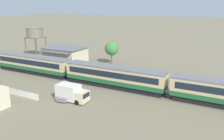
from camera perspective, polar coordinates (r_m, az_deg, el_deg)
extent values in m
plane|color=#7A7056|center=(46.70, -4.85, -3.04)|extent=(600.00, 600.00, 0.00)
cylinder|color=black|center=(39.16, 18.54, -6.78)|extent=(0.90, 0.18, 0.90)
cylinder|color=black|center=(40.49, 18.90, -6.09)|extent=(0.90, 0.18, 0.90)
cube|color=#1E6033|center=(43.70, 0.47, -2.49)|extent=(19.41, 3.14, 0.80)
cube|color=#D1B784|center=(43.30, 0.47, -0.78)|extent=(19.41, 3.14, 1.91)
cube|color=#192330|center=(43.28, 0.47, -0.66)|extent=(17.86, 3.18, 1.07)
cube|color=slate|center=(43.01, 0.47, 0.64)|extent=(19.41, 2.95, 0.30)
cube|color=black|center=(43.96, 0.46, -3.53)|extent=(18.64, 2.70, 0.88)
cylinder|color=black|center=(40.90, 7.99, -5.16)|extent=(0.90, 0.18, 0.90)
cylinder|color=black|center=(42.18, 8.67, -4.55)|extent=(0.90, 0.18, 0.90)
cylinder|color=black|center=(46.58, -6.95, -2.57)|extent=(0.90, 0.18, 0.90)
cylinder|color=black|center=(47.70, -5.96, -2.11)|extent=(0.90, 0.18, 0.90)
cube|color=#1E6033|center=(55.84, -18.41, 0.66)|extent=(19.41, 3.14, 0.80)
cube|color=#D1B784|center=(55.53, -18.53, 2.01)|extent=(19.41, 3.14, 1.91)
cube|color=#192330|center=(55.51, -18.54, 2.11)|extent=(17.86, 3.18, 1.07)
cube|color=slate|center=(55.30, -18.62, 3.13)|extent=(19.41, 2.95, 0.30)
cube|color=black|center=(56.04, -18.34, -0.17)|extent=(18.64, 2.70, 0.88)
cylinder|color=black|center=(51.19, -13.94, -1.28)|extent=(0.90, 0.18, 0.90)
cylinder|color=black|center=(52.21, -12.90, -0.89)|extent=(0.90, 0.18, 0.90)
cylinder|color=black|center=(60.33, -23.05, 0.43)|extent=(0.90, 0.18, 0.90)
cylinder|color=black|center=(61.20, -22.01, 0.73)|extent=(0.90, 0.18, 0.90)
cube|color=#665B51|center=(43.20, 3.00, -4.53)|extent=(133.47, 3.60, 0.01)
cube|color=#4C4238|center=(42.59, 2.59, -4.80)|extent=(133.47, 0.12, 0.04)
cube|color=#4C4238|center=(43.81, 3.41, -4.23)|extent=(133.47, 0.12, 0.04)
cube|color=beige|center=(63.55, -11.16, 3.51)|extent=(9.77, 7.21, 4.01)
cube|color=slate|center=(63.17, -11.26, 5.38)|extent=(10.55, 7.79, 0.20)
cube|color=slate|center=(59.98, -13.89, 4.22)|extent=(9.37, 1.60, 0.16)
cylinder|color=brown|center=(59.91, -14.16, 2.39)|extent=(0.14, 0.14, 3.53)
cylinder|color=brown|center=(72.16, -15.60, 5.31)|extent=(0.28, 0.28, 5.74)
cylinder|color=brown|center=(74.93, -17.80, 5.49)|extent=(0.28, 0.28, 5.74)
cylinder|color=brown|center=(69.40, -17.84, 4.76)|extent=(0.28, 0.28, 5.74)
cylinder|color=brown|center=(72.28, -20.04, 4.97)|extent=(0.28, 0.28, 5.74)
cube|color=brown|center=(71.74, -18.01, 7.46)|extent=(4.46, 4.46, 0.16)
cylinder|color=slate|center=(71.59, -18.10, 8.56)|extent=(4.55, 4.55, 2.63)
cone|color=slate|center=(71.44, -18.21, 9.81)|extent=(4.78, 4.78, 0.50)
cube|color=gray|center=(39.29, -10.55, -6.05)|extent=(2.12, 4.38, 0.68)
cube|color=#192330|center=(38.97, -10.70, -5.26)|extent=(1.69, 2.24, 0.56)
cylinder|color=black|center=(39.98, -8.54, -5.89)|extent=(0.62, 0.20, 0.62)
cylinder|color=black|center=(40.79, -10.43, -5.54)|extent=(0.62, 0.20, 0.62)
cylinder|color=black|center=(37.94, -10.65, -7.17)|extent=(0.62, 0.20, 0.62)
cylinder|color=black|center=(38.79, -12.59, -6.77)|extent=(0.62, 0.20, 0.62)
cube|color=beige|center=(36.97, -7.23, -6.36)|extent=(1.57, 2.14, 1.70)
cube|color=#192330|center=(36.41, -6.22, -6.10)|extent=(0.03, 1.78, 0.75)
cube|color=silver|center=(38.34, -10.46, -5.15)|extent=(3.67, 2.23, 2.38)
cylinder|color=black|center=(36.63, -8.43, -7.75)|extent=(0.80, 0.26, 0.80)
cylinder|color=black|center=(38.10, -6.66, -6.76)|extent=(0.80, 0.26, 0.80)
cylinder|color=black|center=(38.48, -12.22, -6.79)|extent=(0.80, 0.26, 0.80)
cylinder|color=black|center=(39.88, -10.40, -5.89)|extent=(0.80, 0.26, 0.80)
cylinder|color=brown|center=(60.88, -0.09, 2.81)|extent=(0.28, 0.28, 3.00)
sphere|color=#427F3D|center=(60.39, -0.09, 5.17)|extent=(3.49, 3.49, 3.49)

